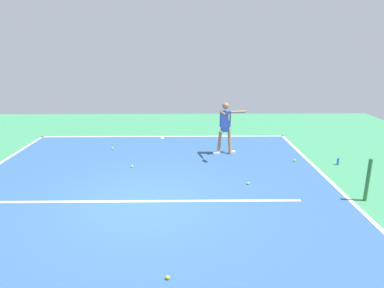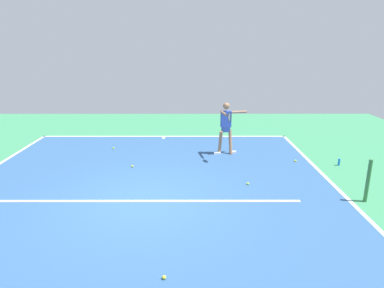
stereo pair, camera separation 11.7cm
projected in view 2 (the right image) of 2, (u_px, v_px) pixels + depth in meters
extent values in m
plane|color=#388456|center=(144.00, 201.00, 8.19)|extent=(21.94, 21.94, 0.00)
cube|color=#2D5484|center=(144.00, 201.00, 8.19)|extent=(10.10, 12.35, 0.00)
cube|color=white|center=(164.00, 136.00, 14.07)|extent=(10.10, 0.10, 0.01)
cube|color=white|center=(350.00, 201.00, 8.20)|extent=(0.10, 12.35, 0.01)
cube|color=white|center=(145.00, 201.00, 8.21)|extent=(7.57, 0.10, 0.01)
cube|color=white|center=(164.00, 138.00, 13.88)|extent=(0.10, 0.30, 0.01)
cylinder|color=#38753D|center=(368.00, 181.00, 8.05)|extent=(0.09, 0.09, 1.07)
cylinder|color=#9E7051|center=(230.00, 142.00, 11.75)|extent=(0.17, 0.32, 0.86)
cube|color=white|center=(233.00, 152.00, 11.87)|extent=(0.25, 0.15, 0.07)
cylinder|color=#9E7051|center=(220.00, 142.00, 11.68)|extent=(0.17, 0.32, 0.86)
cube|color=white|center=(217.00, 153.00, 11.76)|extent=(0.25, 0.15, 0.07)
cube|color=#2D4799|center=(226.00, 129.00, 11.58)|extent=(0.28, 0.24, 0.20)
cube|color=#334CB2|center=(226.00, 119.00, 11.48)|extent=(0.37, 0.24, 0.56)
sphere|color=#9E7051|center=(226.00, 106.00, 11.36)|extent=(0.23, 0.23, 0.23)
cylinder|color=#9E7051|center=(239.00, 112.00, 11.50)|extent=(0.56, 0.19, 0.08)
cylinder|color=#9E7051|center=(224.00, 113.00, 11.12)|extent=(0.19, 0.56, 0.08)
cylinder|color=black|center=(227.00, 116.00, 10.75)|extent=(0.07, 0.22, 0.03)
torus|color=black|center=(230.00, 117.00, 10.52)|extent=(0.08, 0.29, 0.29)
cylinder|color=silver|center=(230.00, 117.00, 10.52)|extent=(0.05, 0.24, 0.25)
sphere|color=yellow|center=(132.00, 166.00, 10.49)|extent=(0.07, 0.07, 0.07)
sphere|color=yellow|center=(164.00, 277.00, 5.46)|extent=(0.07, 0.07, 0.07)
sphere|color=#C6E53D|center=(248.00, 184.00, 9.17)|extent=(0.07, 0.07, 0.07)
sphere|color=#CCE033|center=(113.00, 148.00, 12.34)|extent=(0.07, 0.07, 0.07)
sphere|color=yellow|center=(295.00, 161.00, 10.98)|extent=(0.07, 0.07, 0.07)
cylinder|color=blue|center=(339.00, 162.00, 10.63)|extent=(0.07, 0.07, 0.22)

